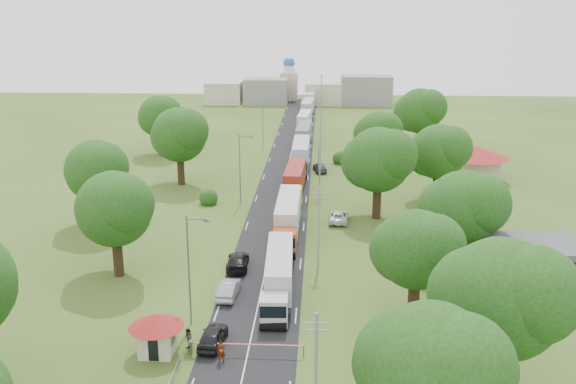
# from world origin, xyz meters

# --- Properties ---
(ground) EXTENTS (260.00, 260.00, 0.00)m
(ground) POSITION_xyz_m (0.00, 0.00, 0.00)
(ground) COLOR #374C19
(ground) RESTS_ON ground
(road) EXTENTS (8.00, 200.00, 0.04)m
(road) POSITION_xyz_m (0.00, 20.00, 0.00)
(road) COLOR black
(road) RESTS_ON ground
(boom_barrier) EXTENTS (9.22, 0.35, 1.18)m
(boom_barrier) POSITION_xyz_m (-1.36, -25.00, 0.89)
(boom_barrier) COLOR slate
(boom_barrier) RESTS_ON ground
(guard_booth) EXTENTS (4.40, 4.40, 3.45)m
(guard_booth) POSITION_xyz_m (-7.20, -25.00, 2.16)
(guard_booth) COLOR beige
(guard_booth) RESTS_ON ground
(info_sign) EXTENTS (0.12, 3.10, 4.10)m
(info_sign) POSITION_xyz_m (5.20, 35.00, 3.00)
(info_sign) COLOR slate
(info_sign) RESTS_ON ground
(pole_0) EXTENTS (1.60, 0.24, 9.00)m
(pole_0) POSITION_xyz_m (5.50, -35.00, 4.68)
(pole_0) COLOR gray
(pole_0) RESTS_ON ground
(pole_1) EXTENTS (1.60, 0.24, 9.00)m
(pole_1) POSITION_xyz_m (5.50, -7.00, 4.68)
(pole_1) COLOR gray
(pole_1) RESTS_ON ground
(pole_2) EXTENTS (1.60, 0.24, 9.00)m
(pole_2) POSITION_xyz_m (5.50, 21.00, 4.68)
(pole_2) COLOR gray
(pole_2) RESTS_ON ground
(pole_3) EXTENTS (1.60, 0.24, 9.00)m
(pole_3) POSITION_xyz_m (5.50, 49.00, 4.68)
(pole_3) COLOR gray
(pole_3) RESTS_ON ground
(pole_4) EXTENTS (1.60, 0.24, 9.00)m
(pole_4) POSITION_xyz_m (5.50, 77.00, 4.68)
(pole_4) COLOR gray
(pole_4) RESTS_ON ground
(pole_5) EXTENTS (1.60, 0.24, 9.00)m
(pole_5) POSITION_xyz_m (5.50, 105.00, 4.68)
(pole_5) COLOR gray
(pole_5) RESTS_ON ground
(lamp_0) EXTENTS (2.03, 0.22, 10.00)m
(lamp_0) POSITION_xyz_m (-5.35, -20.00, 5.55)
(lamp_0) COLOR slate
(lamp_0) RESTS_ON ground
(lamp_1) EXTENTS (2.03, 0.22, 10.00)m
(lamp_1) POSITION_xyz_m (-5.35, 15.00, 5.55)
(lamp_1) COLOR slate
(lamp_1) RESTS_ON ground
(lamp_2) EXTENTS (2.03, 0.22, 10.00)m
(lamp_2) POSITION_xyz_m (-5.35, 50.00, 5.55)
(lamp_2) COLOR slate
(lamp_2) RESTS_ON ground
(tree_0) EXTENTS (8.80, 8.80, 11.07)m
(tree_0) POSITION_xyz_m (11.99, -37.84, 7.22)
(tree_0) COLOR #382616
(tree_0) RESTS_ON ground
(tree_1) EXTENTS (9.60, 9.60, 12.05)m
(tree_1) POSITION_xyz_m (17.99, -29.83, 7.85)
(tree_1) COLOR #382616
(tree_1) RESTS_ON ground
(tree_2) EXTENTS (8.00, 8.00, 10.10)m
(tree_2) POSITION_xyz_m (13.99, -17.86, 6.60)
(tree_2) COLOR #382616
(tree_2) RESTS_ON ground
(tree_3) EXTENTS (8.80, 8.80, 11.07)m
(tree_3) POSITION_xyz_m (19.99, -7.84, 7.22)
(tree_3) COLOR #382616
(tree_3) RESTS_ON ground
(tree_4) EXTENTS (9.60, 9.60, 12.05)m
(tree_4) POSITION_xyz_m (12.99, 10.17, 7.85)
(tree_4) COLOR #382616
(tree_4) RESTS_ON ground
(tree_5) EXTENTS (8.80, 8.80, 11.07)m
(tree_5) POSITION_xyz_m (21.99, 18.16, 7.22)
(tree_5) COLOR #382616
(tree_5) RESTS_ON ground
(tree_6) EXTENTS (8.00, 8.00, 10.10)m
(tree_6) POSITION_xyz_m (14.99, 35.14, 6.60)
(tree_6) COLOR #382616
(tree_6) RESTS_ON ground
(tree_7) EXTENTS (9.60, 9.60, 12.05)m
(tree_7) POSITION_xyz_m (23.99, 50.17, 7.85)
(tree_7) COLOR #382616
(tree_7) RESTS_ON ground
(tree_10) EXTENTS (8.80, 8.80, 11.07)m
(tree_10) POSITION_xyz_m (-15.01, -9.84, 7.22)
(tree_10) COLOR #382616
(tree_10) RESTS_ON ground
(tree_11) EXTENTS (8.80, 8.80, 11.07)m
(tree_11) POSITION_xyz_m (-22.01, 5.16, 7.22)
(tree_11) COLOR #382616
(tree_11) RESTS_ON ground
(tree_12) EXTENTS (9.60, 9.60, 12.05)m
(tree_12) POSITION_xyz_m (-16.01, 25.17, 7.85)
(tree_12) COLOR #382616
(tree_12) RESTS_ON ground
(tree_13) EXTENTS (8.80, 8.80, 11.07)m
(tree_13) POSITION_xyz_m (-24.01, 45.16, 7.22)
(tree_13) COLOR #382616
(tree_13) RESTS_ON ground
(house_brick) EXTENTS (8.60, 6.60, 5.20)m
(house_brick) POSITION_xyz_m (26.00, -12.00, 2.65)
(house_brick) COLOR maroon
(house_brick) RESTS_ON ground
(house_cream) EXTENTS (10.08, 10.08, 5.80)m
(house_cream) POSITION_xyz_m (30.00, 30.00, 3.64)
(house_cream) COLOR beige
(house_cream) RESTS_ON ground
(distant_town) EXTENTS (52.00, 8.00, 8.00)m
(distant_town) POSITION_xyz_m (0.68, 110.00, 3.49)
(distant_town) COLOR gray
(distant_town) RESTS_ON ground
(church) EXTENTS (5.00, 5.00, 12.30)m
(church) POSITION_xyz_m (-4.00, 118.00, 5.39)
(church) COLOR beige
(church) RESTS_ON ground
(truck_0) EXTENTS (2.91, 14.42, 3.99)m
(truck_0) POSITION_xyz_m (1.78, -13.76, 2.12)
(truck_0) COLOR silver
(truck_0) RESTS_ON ground
(truck_1) EXTENTS (2.71, 15.59, 4.32)m
(truck_1) POSITION_xyz_m (1.77, 2.93, 2.29)
(truck_1) COLOR #C13C16
(truck_1) RESTS_ON ground
(truck_2) EXTENTS (2.97, 14.74, 4.08)m
(truck_2) POSITION_xyz_m (1.87, 20.28, 2.16)
(truck_2) COLOR gold
(truck_2) RESTS_ON ground
(truck_3) EXTENTS (2.74, 15.63, 4.33)m
(truck_3) POSITION_xyz_m (2.21, 36.47, 2.30)
(truck_3) COLOR #1B62A6
(truck_3) RESTS_ON ground
(truck_4) EXTENTS (2.98, 14.90, 4.12)m
(truck_4) POSITION_xyz_m (2.21, 53.28, 2.19)
(truck_4) COLOR white
(truck_4) RESTS_ON ground
(truck_5) EXTENTS (3.09, 13.69, 3.78)m
(truck_5) POSITION_xyz_m (1.82, 70.66, 2.00)
(truck_5) COLOR maroon
(truck_5) RESTS_ON ground
(truck_6) EXTENTS (3.17, 14.70, 4.06)m
(truck_6) POSITION_xyz_m (2.19, 87.98, 2.15)
(truck_6) COLOR #25642E
(truck_6) RESTS_ON ground
(truck_7) EXTENTS (2.61, 14.74, 4.09)m
(truck_7) POSITION_xyz_m (2.35, 103.68, 2.17)
(truck_7) COLOR silver
(truck_7) RESTS_ON ground
(car_lane_front) EXTENTS (2.19, 4.76, 1.58)m
(car_lane_front) POSITION_xyz_m (-3.00, -23.50, 0.79)
(car_lane_front) COLOR black
(car_lane_front) RESTS_ON ground
(car_lane_mid) EXTENTS (1.91, 4.81, 1.56)m
(car_lane_mid) POSITION_xyz_m (-3.00, -14.41, 0.78)
(car_lane_mid) COLOR #999BA1
(car_lane_mid) RESTS_ON ground
(car_lane_rear) EXTENTS (2.46, 5.52, 1.57)m
(car_lane_rear) POSITION_xyz_m (-3.00, -7.45, 0.79)
(car_lane_rear) COLOR black
(car_lane_rear) RESTS_ON ground
(car_verge_near) EXTENTS (2.62, 5.22, 1.42)m
(car_verge_near) POSITION_xyz_m (8.00, 8.27, 0.71)
(car_verge_near) COLOR white
(car_verge_near) RESTS_ON ground
(car_verge_far) EXTENTS (2.70, 4.80, 1.54)m
(car_verge_far) POSITION_xyz_m (5.50, 33.98, 0.77)
(car_verge_far) COLOR #53555A
(car_verge_far) RESTS_ON ground
(pedestrian_near) EXTENTS (0.67, 0.45, 1.80)m
(pedestrian_near) POSITION_xyz_m (-1.88, -26.12, 0.90)
(pedestrian_near) COLOR gray
(pedestrian_near) RESTS_ON ground
(pedestrian_booth) EXTENTS (1.11, 1.15, 1.88)m
(pedestrian_booth) POSITION_xyz_m (-4.80, -24.50, 0.94)
(pedestrian_booth) COLOR gray
(pedestrian_booth) RESTS_ON ground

